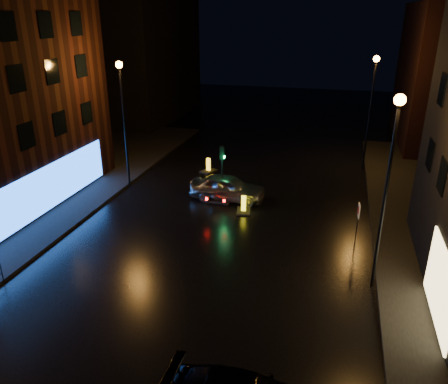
{
  "coord_description": "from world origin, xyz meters",
  "views": [
    {
      "loc": [
        5.7,
        -11.32,
        11.13
      ],
      "look_at": [
        0.47,
        8.23,
        2.8
      ],
      "focal_mm": 35.0,
      "sensor_mm": 36.0,
      "label": 1
    }
  ],
  "objects_px": {
    "silver_hatchback": "(228,188)",
    "bollard_near": "(244,208)",
    "bollard_far": "(208,169)",
    "traffic_signal": "(222,190)",
    "road_sign_right": "(358,214)"
  },
  "relations": [
    {
      "from": "traffic_signal",
      "to": "bollard_far",
      "type": "xyz_separation_m",
      "value": [
        -2.27,
        4.43,
        -0.27
      ]
    },
    {
      "from": "traffic_signal",
      "to": "bollard_far",
      "type": "distance_m",
      "value": 4.98
    },
    {
      "from": "traffic_signal",
      "to": "road_sign_right",
      "type": "height_order",
      "value": "traffic_signal"
    },
    {
      "from": "bollard_far",
      "to": "silver_hatchback",
      "type": "bearing_deg",
      "value": -37.64
    },
    {
      "from": "silver_hatchback",
      "to": "bollard_near",
      "type": "height_order",
      "value": "silver_hatchback"
    },
    {
      "from": "silver_hatchback",
      "to": "bollard_near",
      "type": "xyz_separation_m",
      "value": [
        1.41,
        -1.6,
        -0.58
      ]
    },
    {
      "from": "silver_hatchback",
      "to": "bollard_far",
      "type": "bearing_deg",
      "value": 29.38
    },
    {
      "from": "traffic_signal",
      "to": "silver_hatchback",
      "type": "distance_m",
      "value": 0.64
    },
    {
      "from": "bollard_near",
      "to": "silver_hatchback",
      "type": "bearing_deg",
      "value": 121.32
    },
    {
      "from": "silver_hatchback",
      "to": "bollard_far",
      "type": "distance_m",
      "value": 5.52
    },
    {
      "from": "traffic_signal",
      "to": "bollard_near",
      "type": "height_order",
      "value": "traffic_signal"
    },
    {
      "from": "bollard_near",
      "to": "road_sign_right",
      "type": "height_order",
      "value": "road_sign_right"
    },
    {
      "from": "traffic_signal",
      "to": "silver_hatchback",
      "type": "xyz_separation_m",
      "value": [
        0.46,
        -0.33,
        0.31
      ]
    },
    {
      "from": "silver_hatchback",
      "to": "bollard_near",
      "type": "bearing_deg",
      "value": -139.23
    },
    {
      "from": "traffic_signal",
      "to": "bollard_near",
      "type": "distance_m",
      "value": 2.7
    }
  ]
}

